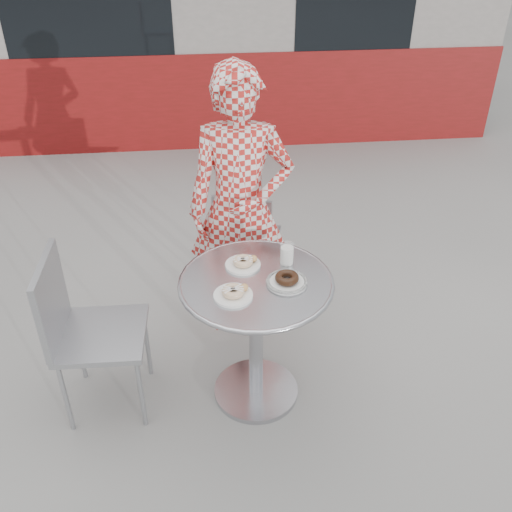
{
  "coord_description": "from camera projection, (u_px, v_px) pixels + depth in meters",
  "views": [
    {
      "loc": [
        -0.2,
        -2.28,
        2.45
      ],
      "look_at": [
        0.05,
        0.11,
        0.86
      ],
      "focal_mm": 40.0,
      "sensor_mm": 36.0,
      "label": 1
    }
  ],
  "objects": [
    {
      "name": "chair_far",
      "position": [
        248.0,
        259.0,
        3.96
      ],
      "size": [
        0.49,
        0.49,
        0.81
      ],
      "rotation": [
        0.0,
        0.0,
        2.82
      ],
      "color": "#9DA0A4",
      "rests_on": "ground"
    },
    {
      "name": "ground",
      "position": [
        250.0,
        392.0,
        3.27
      ],
      "size": [
        60.0,
        60.0,
        0.0
      ],
      "primitive_type": "plane",
      "color": "#9A9792",
      "rests_on": "ground"
    },
    {
      "name": "plate_near",
      "position": [
        234.0,
        293.0,
        2.71
      ],
      "size": [
        0.19,
        0.19,
        0.05
      ],
      "rotation": [
        0.0,
        0.0,
        0.06
      ],
      "color": "white",
      "rests_on": "bistro_table"
    },
    {
      "name": "chair_left",
      "position": [
        104.0,
        362.0,
        3.06
      ],
      "size": [
        0.46,
        0.46,
        0.94
      ],
      "rotation": [
        0.0,
        0.0,
        1.55
      ],
      "color": "#9DA0A4",
      "rests_on": "ground"
    },
    {
      "name": "plate_far",
      "position": [
        244.0,
        263.0,
        2.93
      ],
      "size": [
        0.18,
        0.18,
        0.05
      ],
      "rotation": [
        0.0,
        0.0,
        -0.07
      ],
      "color": "white",
      "rests_on": "bistro_table"
    },
    {
      "name": "bistro_table",
      "position": [
        256.0,
        311.0,
        2.94
      ],
      "size": [
        0.78,
        0.78,
        0.79
      ],
      "rotation": [
        0.0,
        0.0,
        -0.12
      ],
      "color": "silver",
      "rests_on": "ground"
    },
    {
      "name": "milk_cup",
      "position": [
        287.0,
        254.0,
        2.93
      ],
      "size": [
        0.07,
        0.07,
        0.12
      ],
      "rotation": [
        0.0,
        0.0,
        -0.02
      ],
      "color": "white",
      "rests_on": "bistro_table"
    },
    {
      "name": "plate_checker",
      "position": [
        287.0,
        281.0,
        2.8
      ],
      "size": [
        0.21,
        0.21,
        0.05
      ],
      "rotation": [
        0.0,
        0.0,
        0.35
      ],
      "color": "white",
      "rests_on": "bistro_table"
    },
    {
      "name": "seated_person",
      "position": [
        240.0,
        209.0,
        3.33
      ],
      "size": [
        0.65,
        0.47,
        1.69
      ],
      "primitive_type": "imported",
      "rotation": [
        0.0,
        0.0,
        -0.1
      ],
      "color": "#B4201B",
      "rests_on": "ground"
    }
  ]
}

